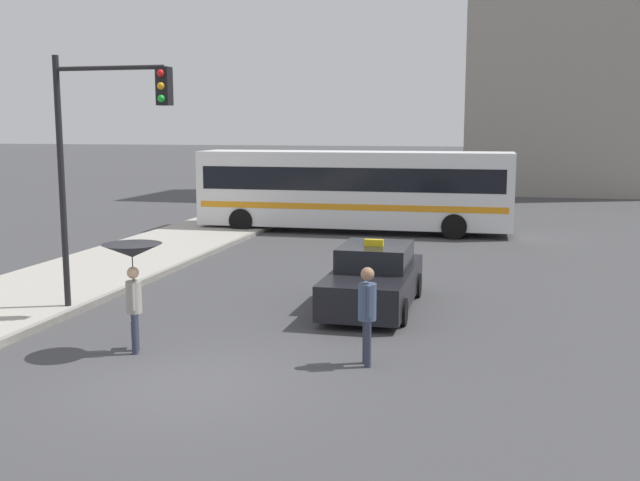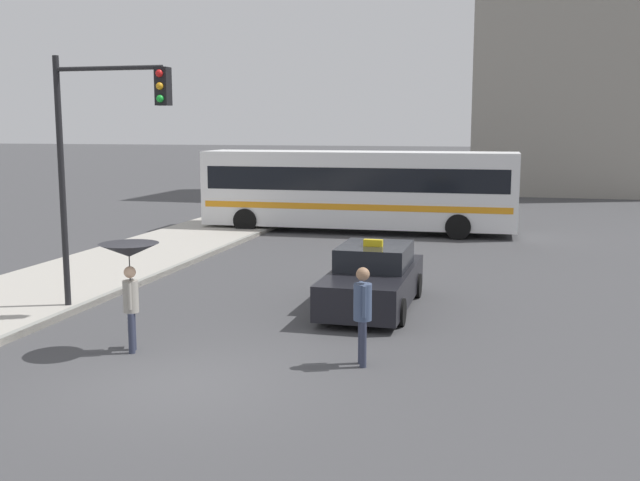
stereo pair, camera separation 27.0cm
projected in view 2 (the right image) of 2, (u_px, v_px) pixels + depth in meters
The scene contains 6 objects.
ground_plane at pixel (178, 383), 12.43m from camera, with size 300.00×300.00×0.00m, color #424244.
taxi at pixel (373, 279), 17.47m from camera, with size 1.91×4.49×1.63m.
city_bus at pixel (358, 187), 29.98m from camera, with size 12.52×2.89×3.23m.
pedestrian_with_umbrella at pixel (129, 263), 13.90m from camera, with size 1.11×1.11×2.07m.
pedestrian_man at pixel (363, 307), 13.18m from camera, with size 0.41×0.47×1.78m.
traffic_light at pixel (102, 139), 16.38m from camera, with size 2.77×0.38×5.76m.
Camera 2 is at (5.29, -10.96, 4.22)m, focal length 42.00 mm.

